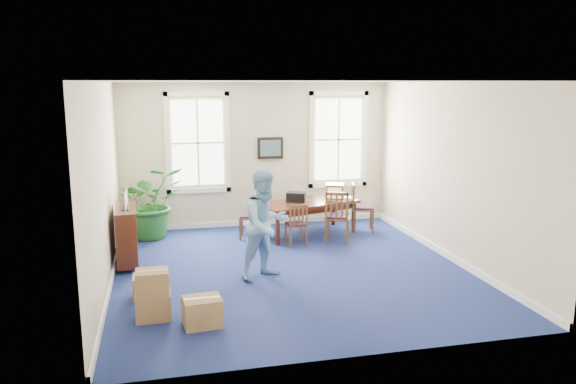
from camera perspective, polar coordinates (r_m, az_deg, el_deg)
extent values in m
plane|color=navy|center=(9.82, 0.23, -7.86)|extent=(6.50, 6.50, 0.00)
plane|color=white|center=(9.29, 0.24, 11.16)|extent=(6.50, 6.50, 0.00)
plane|color=beige|center=(12.57, -3.19, 3.79)|extent=(6.50, 0.00, 6.50)
plane|color=beige|center=(6.37, 7.00, -3.39)|extent=(6.50, 0.00, 6.50)
plane|color=beige|center=(9.21, -18.24, 0.61)|extent=(0.00, 6.50, 6.50)
plane|color=beige|center=(10.52, 16.36, 1.95)|extent=(0.00, 6.50, 6.50)
cube|color=white|center=(12.83, -3.09, -3.06)|extent=(6.00, 0.04, 0.12)
cube|color=white|center=(9.60, -17.50, -8.46)|extent=(0.04, 6.50, 0.12)
cube|color=white|center=(10.84, 15.78, -6.12)|extent=(0.04, 6.50, 0.12)
cube|color=white|center=(12.12, 6.14, -0.63)|extent=(0.23, 0.25, 0.05)
cube|color=black|center=(11.83, 0.82, -0.50)|extent=(0.46, 0.38, 0.20)
imported|color=#83B3E0|center=(9.20, -2.29, -3.28)|extent=(1.10, 1.00, 1.81)
cube|color=#411B10|center=(10.39, -16.04, -4.45)|extent=(0.40, 1.24, 0.96)
imported|color=#205C21|center=(11.95, -13.72, -1.01)|extent=(1.63, 1.51, 1.50)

